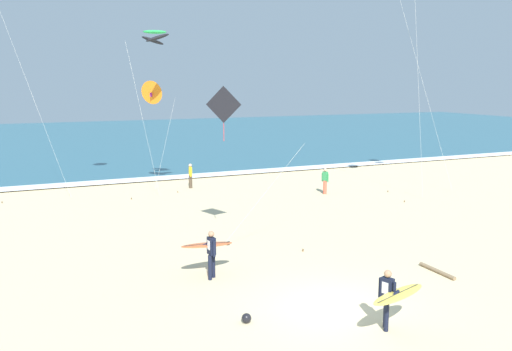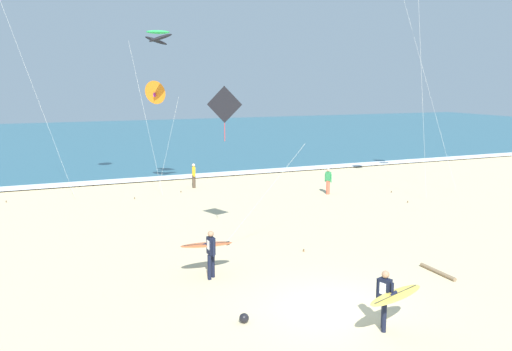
# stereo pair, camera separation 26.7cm
# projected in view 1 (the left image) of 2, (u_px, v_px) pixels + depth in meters

# --- Properties ---
(ground_plane) EXTENTS (160.00, 160.00, 0.00)m
(ground_plane) POSITION_uv_depth(u_px,v_px,m) (332.00, 307.00, 16.30)
(ground_plane) COLOR beige
(ocean_water) EXTENTS (160.00, 60.00, 0.08)m
(ocean_water) POSITION_uv_depth(u_px,v_px,m) (97.00, 139.00, 64.49)
(ocean_water) COLOR #2D6075
(ocean_water) RESTS_ON ground
(shoreline_foam) EXTENTS (160.00, 1.68, 0.01)m
(shoreline_foam) POSITION_uv_depth(u_px,v_px,m) (153.00, 179.00, 37.67)
(shoreline_foam) COLOR white
(shoreline_foam) RESTS_ON ocean_water
(surfer_lead) EXTENTS (2.00, 1.02, 1.71)m
(surfer_lead) POSITION_uv_depth(u_px,v_px,m) (209.00, 248.00, 18.66)
(surfer_lead) COLOR black
(surfer_lead) RESTS_ON ground
(surfer_trailing) EXTENTS (2.17, 1.19, 1.71)m
(surfer_trailing) POSITION_uv_depth(u_px,v_px,m) (392.00, 295.00, 14.56)
(surfer_trailing) COLOR black
(surfer_trailing) RESTS_ON ground
(kite_delta_amber_near) EXTENTS (1.81, 1.79, 6.84)m
(kite_delta_amber_near) POSITION_uv_depth(u_px,v_px,m) (152.00, 93.00, 32.77)
(kite_delta_amber_near) COLOR orange
(kite_delta_amber_near) RESTS_ON ground
(kite_arc_emerald_high) EXTENTS (2.46, 2.85, 9.62)m
(kite_arc_emerald_high) POSITION_uv_depth(u_px,v_px,m) (155.00, 37.00, 30.25)
(kite_arc_emerald_high) COLOR black
(kite_arc_emerald_high) RESTS_ON ground
(kite_diamond_charcoal_low) EXTENTS (3.23, 2.49, 6.59)m
(kite_diamond_charcoal_low) POSITION_uv_depth(u_px,v_px,m) (225.00, 108.00, 21.48)
(kite_diamond_charcoal_low) COLOR black
(kite_diamond_charcoal_low) RESTS_ON ground
(bystander_yellow_top) EXTENTS (0.23, 0.49, 1.59)m
(bystander_yellow_top) POSITION_uv_depth(u_px,v_px,m) (190.00, 176.00, 34.58)
(bystander_yellow_top) COLOR #4C3D2D
(bystander_yellow_top) RESTS_ON ground
(bystander_green_top) EXTENTS (0.29, 0.47, 1.59)m
(bystander_green_top) POSITION_uv_depth(u_px,v_px,m) (325.00, 181.00, 32.72)
(bystander_green_top) COLOR #D8593F
(bystander_green_top) RESTS_ON ground
(beach_ball) EXTENTS (0.28, 0.28, 0.28)m
(beach_ball) POSITION_uv_depth(u_px,v_px,m) (246.00, 318.00, 15.22)
(beach_ball) COLOR black
(beach_ball) RESTS_ON ground
(driftwood_log) EXTENTS (0.15, 1.71, 0.14)m
(driftwood_log) POSITION_uv_depth(u_px,v_px,m) (437.00, 271.00, 19.25)
(driftwood_log) COLOR #846B4C
(driftwood_log) RESTS_ON ground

